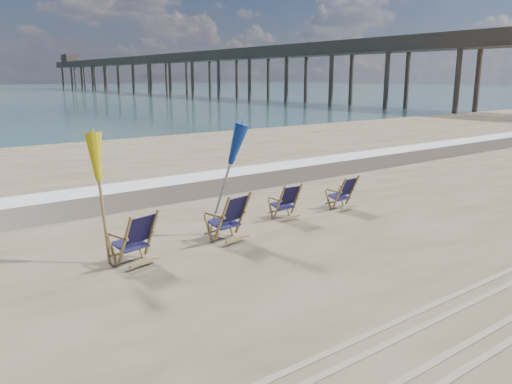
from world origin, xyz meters
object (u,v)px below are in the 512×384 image
beach_chair_1 (243,215)px  fishing_pier (184,69)px  beach_chair_2 (297,200)px  umbrella_blue (224,147)px  umbrella_yellow (99,164)px  beach_chair_0 (152,235)px  beach_chair_3 (352,191)px

beach_chair_1 → fishing_pier: size_ratio=0.01×
beach_chair_2 → umbrella_blue: size_ratio=0.37×
umbrella_yellow → umbrella_blue: umbrella_blue is taller
beach_chair_2 → fishing_pier: size_ratio=0.01×
beach_chair_0 → umbrella_yellow: (-0.68, 0.53, 1.29)m
beach_chair_1 → umbrella_blue: 1.46m
beach_chair_0 → beach_chair_1: bearing=168.6°
umbrella_blue → fishing_pier: size_ratio=0.02×
beach_chair_3 → umbrella_blue: 4.06m
beach_chair_3 → umbrella_yellow: 6.55m
beach_chair_2 → umbrella_blue: bearing=2.8°
beach_chair_3 → umbrella_blue: size_ratio=0.37×
beach_chair_2 → umbrella_yellow: umbrella_yellow is taller
beach_chair_0 → umbrella_blue: size_ratio=0.42×
beach_chair_1 → beach_chair_2: beach_chair_1 is taller
beach_chair_3 → umbrella_blue: umbrella_blue is taller
fishing_pier → umbrella_yellow: bearing=-120.0°
beach_chair_1 → beach_chair_3: 3.67m
beach_chair_3 → beach_chair_2: bearing=-9.7°
beach_chair_2 → umbrella_yellow: size_ratio=0.38×
fishing_pier → beach_chair_2: bearing=-117.1°
fishing_pier → umbrella_blue: bearing=-118.4°
umbrella_blue → fishing_pier: (38.61, 71.51, 2.76)m
umbrella_yellow → fishing_pier: 82.61m
beach_chair_0 → beach_chair_3: bearing=171.1°
beach_chair_1 → umbrella_yellow: size_ratio=0.45×
beach_chair_1 → beach_chair_2: bearing=-174.4°
beach_chair_0 → beach_chair_2: size_ratio=1.14×
umbrella_yellow → umbrella_blue: 2.62m
beach_chair_3 → umbrella_yellow: size_ratio=0.38×
beach_chair_0 → beach_chair_2: beach_chair_0 is taller
beach_chair_0 → beach_chair_3: size_ratio=1.13×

